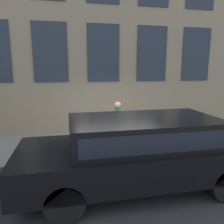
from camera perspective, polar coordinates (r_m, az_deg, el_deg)
ground_plane at (r=6.45m, az=2.32°, el=-12.93°), size 80.00×80.00×0.00m
sidewalk at (r=7.72m, az=-0.30°, el=-8.20°), size 2.87×60.00×0.15m
fire_hydrant at (r=6.81m, az=-1.62°, el=-7.00°), size 0.33×0.44×0.71m
person at (r=7.34m, az=1.49°, el=-1.67°), size 0.34×0.23×1.42m
parked_truck_black_near at (r=4.92m, az=7.31°, el=-9.13°), size 1.99×5.14×1.59m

